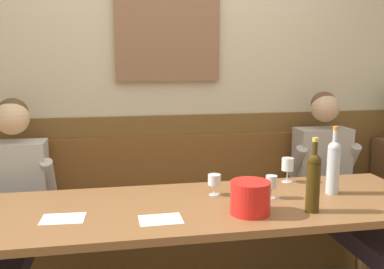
{
  "coord_description": "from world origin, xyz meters",
  "views": [
    {
      "loc": [
        -0.4,
        -2.04,
        1.5
      ],
      "look_at": [
        0.06,
        0.44,
        1.05
      ],
      "focal_mm": 40.04,
      "sensor_mm": 36.0,
      "label": 1
    }
  ],
  "objects": [
    {
      "name": "wood_wainscot_panel",
      "position": [
        0.0,
        1.04,
        0.54
      ],
      "size": [
        6.8,
        0.03,
        1.09
      ],
      "primitive_type": "cube",
      "color": "brown",
      "rests_on": "ground"
    },
    {
      "name": "ice_bucket",
      "position": [
        0.27,
        -0.06,
        0.81
      ],
      "size": [
        0.2,
        0.2,
        0.17
      ],
      "primitive_type": "cylinder",
      "color": "red",
      "rests_on": "dining_table"
    },
    {
      "name": "dining_table",
      "position": [
        0.0,
        0.12,
        0.65
      ],
      "size": [
        2.65,
        0.8,
        0.72
      ],
      "color": "brown",
      "rests_on": "ground"
    },
    {
      "name": "wine_glass_left_end",
      "position": [
        0.16,
        0.26,
        0.81
      ],
      "size": [
        0.07,
        0.07,
        0.12
      ],
      "color": "silver",
      "rests_on": "dining_table"
    },
    {
      "name": "wine_bottle_amber_mid",
      "position": [
        0.84,
        0.17,
        0.89
      ],
      "size": [
        0.07,
        0.07,
        0.4
      ],
      "color": "silver",
      "rests_on": "dining_table"
    },
    {
      "name": "room_wall_back",
      "position": [
        -0.0,
        1.09,
        1.4
      ],
      "size": [
        6.8,
        0.12,
        2.8
      ],
      "color": "beige",
      "rests_on": "ground"
    },
    {
      "name": "tasting_sheet_right_guest",
      "position": [
        -0.19,
        -0.06,
        0.72
      ],
      "size": [
        0.21,
        0.15,
        0.0
      ],
      "primitive_type": "cube",
      "rotation": [
        0.0,
        0.0,
        0.02
      ],
      "color": "white",
      "rests_on": "dining_table"
    },
    {
      "name": "wine_glass_mid_right",
      "position": [
        0.46,
        0.15,
        0.81
      ],
      "size": [
        0.06,
        0.06,
        0.13
      ],
      "color": "silver",
      "rests_on": "dining_table"
    },
    {
      "name": "wine_glass_right_end",
      "position": [
        0.68,
        0.43,
        0.83
      ],
      "size": [
        0.08,
        0.08,
        0.16
      ],
      "color": "silver",
      "rests_on": "dining_table"
    },
    {
      "name": "person_center_left_seat",
      "position": [
        1.11,
        0.45,
        0.61
      ],
      "size": [
        0.5,
        1.26,
        1.26
      ],
      "color": "#2A2F33",
      "rests_on": "ground"
    },
    {
      "name": "wine_bottle_clear_water",
      "position": [
        0.59,
        -0.09,
        0.89
      ],
      "size": [
        0.07,
        0.07,
        0.39
      ],
      "color": "#3B2A0B",
      "rests_on": "dining_table"
    },
    {
      "name": "wall_bench",
      "position": [
        0.0,
        0.83,
        0.28
      ],
      "size": [
        2.95,
        0.42,
        0.94
      ],
      "color": "brown",
      "rests_on": "ground"
    },
    {
      "name": "tasting_sheet_left_guest",
      "position": [
        -0.66,
        0.04,
        0.72
      ],
      "size": [
        0.22,
        0.16,
        0.0
      ],
      "primitive_type": "cube",
      "rotation": [
        0.0,
        0.0,
        -0.06
      ],
      "color": "white",
      "rests_on": "dining_table"
    },
    {
      "name": "person_left_seat",
      "position": [
        -1.03,
        0.47,
        0.62
      ],
      "size": [
        0.49,
        1.27,
        1.25
      ],
      "color": "#372D31",
      "rests_on": "ground"
    }
  ]
}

